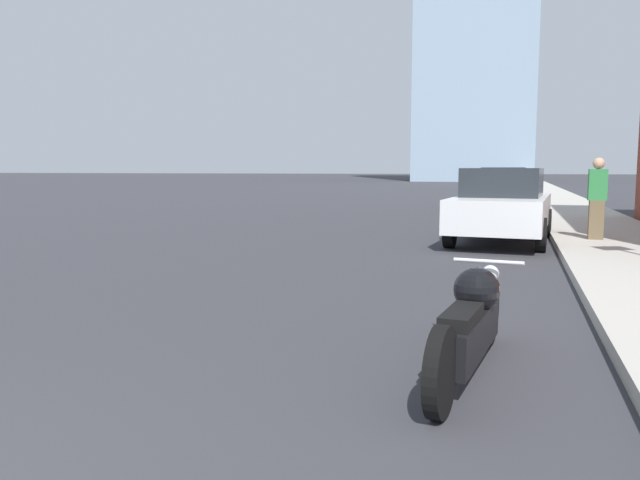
{
  "coord_description": "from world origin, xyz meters",
  "views": [
    {
      "loc": [
        3.27,
        -1.07,
        1.62
      ],
      "look_at": [
        1.13,
        5.82,
        0.79
      ],
      "focal_mm": 35.0,
      "sensor_mm": 36.0,
      "label": 1
    }
  ],
  "objects_px": {
    "motorcycle": "(471,323)",
    "pedestrian": "(597,198)",
    "parked_car_white": "(502,205)",
    "parked_car_silver": "(501,189)"
  },
  "relations": [
    {
      "from": "motorcycle",
      "to": "pedestrian",
      "type": "height_order",
      "value": "pedestrian"
    },
    {
      "from": "parked_car_white",
      "to": "parked_car_silver",
      "type": "distance_m",
      "value": 10.78
    },
    {
      "from": "parked_car_white",
      "to": "pedestrian",
      "type": "distance_m",
      "value": 1.91
    },
    {
      "from": "pedestrian",
      "to": "parked_car_white",
      "type": "bearing_deg",
      "value": 174.48
    },
    {
      "from": "motorcycle",
      "to": "pedestrian",
      "type": "bearing_deg",
      "value": 84.91
    },
    {
      "from": "pedestrian",
      "to": "motorcycle",
      "type": "bearing_deg",
      "value": -102.08
    },
    {
      "from": "parked_car_white",
      "to": "parked_car_silver",
      "type": "relative_size",
      "value": 1.04
    },
    {
      "from": "motorcycle",
      "to": "parked_car_white",
      "type": "bearing_deg",
      "value": 96.6
    },
    {
      "from": "parked_car_white",
      "to": "pedestrian",
      "type": "relative_size",
      "value": 2.78
    },
    {
      "from": "parked_car_silver",
      "to": "pedestrian",
      "type": "xyz_separation_m",
      "value": [
        2.11,
        -10.96,
        0.18
      ]
    }
  ]
}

